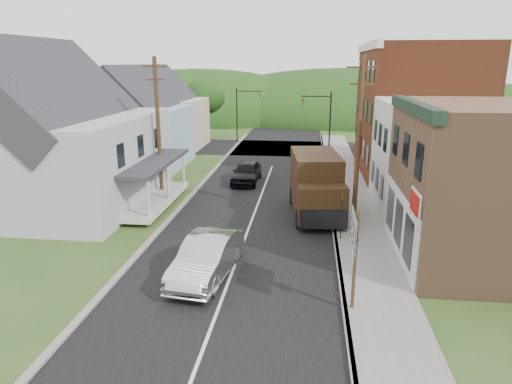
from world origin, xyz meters
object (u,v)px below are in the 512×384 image
(silver_sedan, at_px, (207,258))
(route_sign_cluster, at_px, (354,246))
(dark_sedan, at_px, (247,172))
(warning_sign, at_px, (342,209))
(delivery_van, at_px, (316,185))

(silver_sedan, bearing_deg, route_sign_cluster, -13.03)
(dark_sedan, bearing_deg, warning_sign, -58.39)
(dark_sedan, xyz_separation_m, route_sign_cluster, (6.20, -17.69, 1.72))
(dark_sedan, distance_m, delivery_van, 8.64)
(dark_sedan, height_order, route_sign_cluster, route_sign_cluster)
(dark_sedan, xyz_separation_m, warning_sign, (6.23, -10.96, 0.89))
(delivery_van, bearing_deg, silver_sedan, -124.40)
(delivery_van, height_order, warning_sign, delivery_van)
(route_sign_cluster, bearing_deg, silver_sedan, 160.23)
(silver_sedan, relative_size, delivery_van, 0.78)
(dark_sedan, height_order, delivery_van, delivery_van)
(dark_sedan, xyz_separation_m, delivery_van, (5.03, -6.95, 1.01))
(delivery_van, xyz_separation_m, route_sign_cluster, (1.17, -10.74, 0.71))
(silver_sedan, xyz_separation_m, route_sign_cluster, (5.71, -2.09, 1.65))
(route_sign_cluster, relative_size, warning_sign, 1.53)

